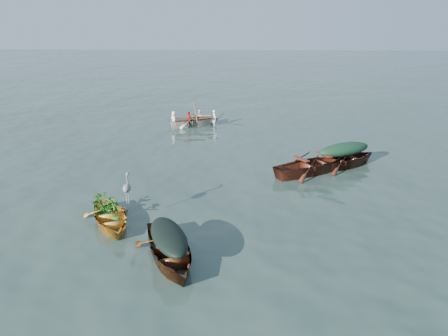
{
  "coord_description": "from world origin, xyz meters",
  "views": [
    {
      "loc": [
        -0.26,
        -11.6,
        5.66
      ],
      "look_at": [
        -0.87,
        3.26,
        0.5
      ],
      "focal_mm": 35.0,
      "sensor_mm": 36.0,
      "label": 1
    }
  ],
  "objects_px": {
    "open_wooden_boat": "(312,173)",
    "dark_covered_boat": "(170,260)",
    "yellow_dinghy": "(111,225)",
    "heron": "(127,193)",
    "green_tarp_boat": "(343,167)",
    "rowed_boat": "(195,126)"
  },
  "relations": [
    {
      "from": "dark_covered_boat",
      "to": "open_wooden_boat",
      "type": "height_order",
      "value": "open_wooden_boat"
    },
    {
      "from": "dark_covered_boat",
      "to": "heron",
      "type": "relative_size",
      "value": 4.16
    },
    {
      "from": "dark_covered_boat",
      "to": "green_tarp_boat",
      "type": "xyz_separation_m",
      "value": [
        5.76,
        7.26,
        0.0
      ]
    },
    {
      "from": "green_tarp_boat",
      "to": "open_wooden_boat",
      "type": "distance_m",
      "value": 1.54
    },
    {
      "from": "green_tarp_boat",
      "to": "heron",
      "type": "bearing_deg",
      "value": 95.32
    },
    {
      "from": "dark_covered_boat",
      "to": "heron",
      "type": "distance_m",
      "value": 2.79
    },
    {
      "from": "open_wooden_boat",
      "to": "heron",
      "type": "bearing_deg",
      "value": 94.83
    },
    {
      "from": "yellow_dinghy",
      "to": "heron",
      "type": "relative_size",
      "value": 3.37
    },
    {
      "from": "dark_covered_boat",
      "to": "rowed_boat",
      "type": "relative_size",
      "value": 0.99
    },
    {
      "from": "yellow_dinghy",
      "to": "open_wooden_boat",
      "type": "bearing_deg",
      "value": 9.9
    },
    {
      "from": "dark_covered_boat",
      "to": "open_wooden_boat",
      "type": "xyz_separation_m",
      "value": [
        4.43,
        6.5,
        0.0
      ]
    },
    {
      "from": "yellow_dinghy",
      "to": "rowed_boat",
      "type": "height_order",
      "value": "rowed_boat"
    },
    {
      "from": "yellow_dinghy",
      "to": "rowed_boat",
      "type": "relative_size",
      "value": 0.8
    },
    {
      "from": "open_wooden_boat",
      "to": "rowed_boat",
      "type": "relative_size",
      "value": 1.18
    },
    {
      "from": "yellow_dinghy",
      "to": "heron",
      "type": "xyz_separation_m",
      "value": [
        0.47,
        0.28,
        0.88
      ]
    },
    {
      "from": "rowed_boat",
      "to": "yellow_dinghy",
      "type": "bearing_deg",
      "value": 154.07
    },
    {
      "from": "rowed_boat",
      "to": "heron",
      "type": "height_order",
      "value": "heron"
    },
    {
      "from": "dark_covered_boat",
      "to": "rowed_boat",
      "type": "bearing_deg",
      "value": 71.06
    },
    {
      "from": "dark_covered_boat",
      "to": "rowed_boat",
      "type": "height_order",
      "value": "dark_covered_boat"
    },
    {
      "from": "dark_covered_boat",
      "to": "rowed_boat",
      "type": "xyz_separation_m",
      "value": [
        -0.86,
        13.92,
        0.0
      ]
    },
    {
      "from": "heron",
      "to": "open_wooden_boat",
      "type": "bearing_deg",
      "value": 10.25
    },
    {
      "from": "open_wooden_boat",
      "to": "dark_covered_boat",
      "type": "bearing_deg",
      "value": 114.48
    }
  ]
}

